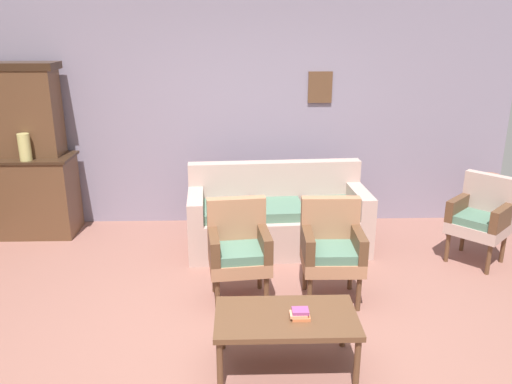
# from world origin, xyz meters

# --- Properties ---
(ground_plane) EXTENTS (7.68, 7.68, 0.00)m
(ground_plane) POSITION_xyz_m (0.00, 0.00, 0.00)
(ground_plane) COLOR #84564C
(wall_back_with_decor) EXTENTS (6.40, 0.09, 2.70)m
(wall_back_with_decor) POSITION_xyz_m (0.00, 2.63, 1.35)
(wall_back_with_decor) COLOR gray
(wall_back_with_decor) RESTS_ON ground
(side_cabinet) EXTENTS (1.16, 0.55, 0.93)m
(side_cabinet) POSITION_xyz_m (-2.52, 2.25, 0.47)
(side_cabinet) COLOR brown
(side_cabinet) RESTS_ON ground
(cabinet_upper_hutch) EXTENTS (0.99, 0.38, 1.03)m
(cabinet_upper_hutch) POSITION_xyz_m (-2.52, 2.33, 1.45)
(cabinet_upper_hutch) COLOR brown
(cabinet_upper_hutch) RESTS_ON side_cabinet
(vase_on_cabinet) EXTENTS (0.13, 0.13, 0.30)m
(vase_on_cabinet) POSITION_xyz_m (-2.38, 2.07, 1.08)
(vase_on_cabinet) COLOR tan
(vase_on_cabinet) RESTS_ON side_cabinet
(floral_couch) EXTENTS (1.96, 0.92, 0.90)m
(floral_couch) POSITION_xyz_m (0.36, 1.78, 0.33)
(floral_couch) COLOR tan
(floral_couch) RESTS_ON ground
(armchair_near_cabinet) EXTENTS (0.57, 0.55, 0.90)m
(armchair_near_cabinet) POSITION_xyz_m (-0.06, 0.67, 0.50)
(armchair_near_cabinet) COLOR #9E6B4C
(armchair_near_cabinet) RESTS_ON ground
(armchair_by_doorway) EXTENTS (0.53, 0.50, 0.90)m
(armchair_by_doorway) POSITION_xyz_m (0.76, 0.66, 0.50)
(armchair_by_doorway) COLOR #9E6B4C
(armchair_by_doorway) RESTS_ON ground
(wingback_chair_by_fireplace) EXTENTS (0.71, 0.71, 0.90)m
(wingback_chair_by_fireplace) POSITION_xyz_m (2.41, 1.36, 0.50)
(wingback_chair_by_fireplace) COLOR tan
(wingback_chair_by_fireplace) RESTS_ON ground
(coffee_table) EXTENTS (1.00, 0.56, 0.42)m
(coffee_table) POSITION_xyz_m (0.28, -0.34, 0.38)
(coffee_table) COLOR brown
(coffee_table) RESTS_ON ground
(book_stack_on_table) EXTENTS (0.14, 0.10, 0.07)m
(book_stack_on_table) POSITION_xyz_m (0.37, -0.38, 0.45)
(book_stack_on_table) COLOR #D46F42
(book_stack_on_table) RESTS_ON coffee_table
(floor_vase_by_wall) EXTENTS (0.21, 0.21, 0.70)m
(floor_vase_by_wall) POSITION_xyz_m (2.85, 2.15, 0.35)
(floor_vase_by_wall) COLOR brown
(floor_vase_by_wall) RESTS_ON ground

